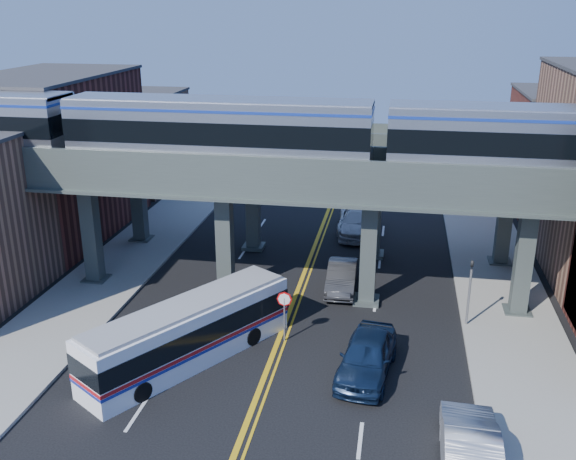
# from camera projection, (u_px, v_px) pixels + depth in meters

# --- Properties ---
(ground) EXTENTS (120.00, 120.00, 0.00)m
(ground) POSITION_uv_depth(u_px,v_px,m) (266.00, 373.00, 28.77)
(ground) COLOR black
(ground) RESTS_ON ground
(sidewalk_west) EXTENTS (5.00, 70.00, 0.16)m
(sidewalk_west) POSITION_uv_depth(u_px,v_px,m) (118.00, 268.00, 39.91)
(sidewalk_west) COLOR gray
(sidewalk_west) RESTS_ON ground
(sidewalk_east) EXTENTS (5.00, 70.00, 0.16)m
(sidewalk_east) POSITION_uv_depth(u_px,v_px,m) (502.00, 296.00, 36.14)
(sidewalk_east) COLOR gray
(sidewalk_east) RESTS_ON ground
(building_west_b) EXTENTS (8.00, 14.00, 11.00)m
(building_west_b) POSITION_uv_depth(u_px,v_px,m) (53.00, 157.00, 44.81)
(building_west_b) COLOR maroon
(building_west_b) RESTS_ON ground
(building_west_c) EXTENTS (8.00, 10.00, 8.00)m
(building_west_c) POSITION_uv_depth(u_px,v_px,m) (130.00, 141.00, 57.37)
(building_west_c) COLOR #93624C
(building_west_c) RESTS_ON ground
(building_east_c) EXTENTS (8.00, 10.00, 9.00)m
(building_east_c) POSITION_uv_depth(u_px,v_px,m) (567.00, 151.00, 51.13)
(building_east_c) COLOR maroon
(building_east_c) RESTS_ON ground
(elevated_viaduct_near) EXTENTS (52.00, 3.60, 7.40)m
(elevated_viaduct_near) POSITION_uv_depth(u_px,v_px,m) (296.00, 186.00, 34.03)
(elevated_viaduct_near) COLOR #3F4947
(elevated_viaduct_near) RESTS_ON ground
(elevated_viaduct_far) EXTENTS (52.00, 3.60, 7.40)m
(elevated_viaduct_far) POSITION_uv_depth(u_px,v_px,m) (314.00, 157.00, 40.52)
(elevated_viaduct_far) COLOR #3F4947
(elevated_viaduct_far) RESTS_ON ground
(transit_train) EXTENTS (49.75, 3.12, 3.64)m
(transit_train) POSITION_uv_depth(u_px,v_px,m) (219.00, 130.00, 33.73)
(transit_train) COLOR black
(transit_train) RESTS_ON elevated_viaduct_near
(stop_sign) EXTENTS (0.76, 0.09, 2.63)m
(stop_sign) POSITION_uv_depth(u_px,v_px,m) (284.00, 308.00, 30.92)
(stop_sign) COLOR slate
(stop_sign) RESTS_ON ground
(traffic_signal) EXTENTS (0.15, 0.18, 4.10)m
(traffic_signal) POSITION_uv_depth(u_px,v_px,m) (470.00, 286.00, 32.06)
(traffic_signal) COLOR slate
(traffic_signal) RESTS_ON ground
(transit_bus) EXTENTS (7.82, 10.27, 2.75)m
(transit_bus) POSITION_uv_depth(u_px,v_px,m) (189.00, 333.00, 29.31)
(transit_bus) COLOR white
(transit_bus) RESTS_ON ground
(car_lane_a) EXTENTS (2.85, 5.64, 1.84)m
(car_lane_a) POSITION_uv_depth(u_px,v_px,m) (367.00, 356.00, 28.37)
(car_lane_a) COLOR #101F3A
(car_lane_a) RESTS_ON ground
(car_lane_b) EXTENTS (1.75, 4.71, 1.54)m
(car_lane_b) POSITION_uv_depth(u_px,v_px,m) (342.00, 277.00, 36.88)
(car_lane_b) COLOR #2B2B2E
(car_lane_b) RESTS_ON ground
(car_lane_c) EXTENTS (2.67, 5.51, 1.51)m
(car_lane_c) POSITION_uv_depth(u_px,v_px,m) (356.00, 220.00, 46.52)
(car_lane_c) COLOR white
(car_lane_c) RESTS_ON ground
(car_lane_d) EXTENTS (2.43, 5.86, 1.69)m
(car_lane_d) POSITION_uv_depth(u_px,v_px,m) (358.00, 222.00, 45.85)
(car_lane_d) COLOR silver
(car_lane_d) RESTS_ON ground
(car_parked_curb) EXTENTS (2.05, 5.59, 1.83)m
(car_parked_curb) POSITION_uv_depth(u_px,v_px,m) (470.00, 449.00, 22.48)
(car_parked_curb) COLOR silver
(car_parked_curb) RESTS_ON ground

